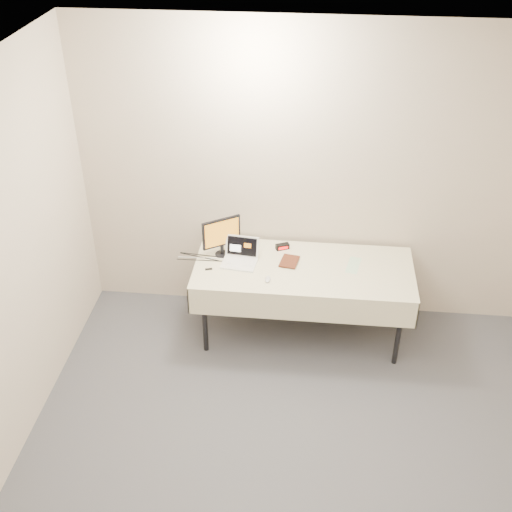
# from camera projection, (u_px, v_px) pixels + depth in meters

# --- Properties ---
(back_wall) EXTENTS (4.00, 0.10, 2.70)m
(back_wall) POSITION_uv_depth(u_px,v_px,m) (309.00, 178.00, 5.48)
(back_wall) COLOR beige
(back_wall) RESTS_ON ground
(table) EXTENTS (1.86, 0.81, 0.74)m
(table) POSITION_uv_depth(u_px,v_px,m) (303.00, 273.00, 5.47)
(table) COLOR black
(table) RESTS_ON ground
(laptop) EXTENTS (0.32, 0.29, 0.20)m
(laptop) POSITION_uv_depth(u_px,v_px,m) (240.00, 256.00, 5.49)
(laptop) COLOR white
(laptop) RESTS_ON table
(monitor) EXTENTS (0.30, 0.21, 0.36)m
(monitor) POSITION_uv_depth(u_px,v_px,m) (221.00, 234.00, 5.48)
(monitor) COLOR black
(monitor) RESTS_ON table
(book) EXTENTS (0.15, 0.05, 0.20)m
(book) POSITION_uv_depth(u_px,v_px,m) (281.00, 252.00, 5.46)
(book) COLOR maroon
(book) RESTS_ON table
(alarm_clock) EXTENTS (0.13, 0.09, 0.05)m
(alarm_clock) POSITION_uv_depth(u_px,v_px,m) (282.00, 247.00, 5.66)
(alarm_clock) COLOR black
(alarm_clock) RESTS_ON table
(clicker) EXTENTS (0.05, 0.09, 0.02)m
(clicker) POSITION_uv_depth(u_px,v_px,m) (268.00, 279.00, 5.27)
(clicker) COLOR silver
(clicker) RESTS_ON table
(paper_form) EXTENTS (0.15, 0.27, 0.00)m
(paper_form) POSITION_uv_depth(u_px,v_px,m) (353.00, 265.00, 5.46)
(paper_form) COLOR #BCE6B7
(paper_form) RESTS_ON table
(usb_dongle) EXTENTS (0.06, 0.04, 0.01)m
(usb_dongle) POSITION_uv_depth(u_px,v_px,m) (209.00, 269.00, 5.40)
(usb_dongle) COLOR black
(usb_dongle) RESTS_ON table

